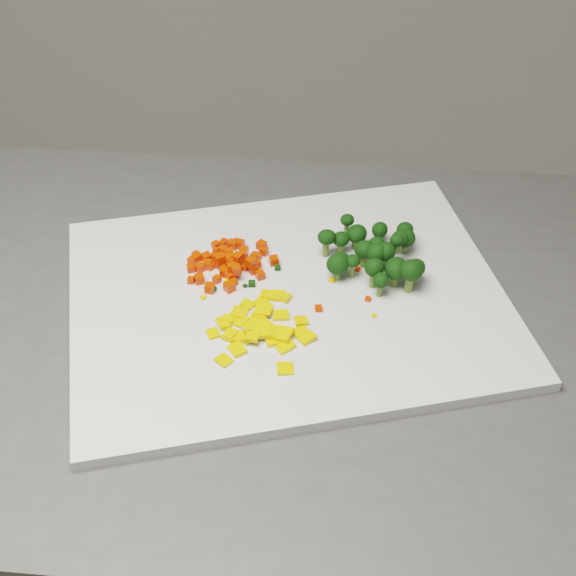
# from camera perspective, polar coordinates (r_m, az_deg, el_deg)

# --- Properties ---
(counter_block) EXTENTS (1.01, 0.73, 0.90)m
(counter_block) POSITION_cam_1_polar(r_m,az_deg,el_deg) (1.28, -0.85, -17.04)
(counter_block) COLOR #444442
(counter_block) RESTS_ON ground
(cutting_board) EXTENTS (0.61, 0.54, 0.01)m
(cutting_board) POSITION_cam_1_polar(r_m,az_deg,el_deg) (0.94, 0.00, -0.77)
(cutting_board) COLOR silver
(cutting_board) RESTS_ON counter_block
(carrot_pile) EXTENTS (0.11, 0.11, 0.03)m
(carrot_pile) POSITION_cam_1_polar(r_m,az_deg,el_deg) (0.97, -3.98, 2.13)
(carrot_pile) COLOR red
(carrot_pile) RESTS_ON cutting_board
(pepper_pile) EXTENTS (0.13, 0.13, 0.02)m
(pepper_pile) POSITION_cam_1_polar(r_m,az_deg,el_deg) (0.89, -1.74, -2.69)
(pepper_pile) COLOR yellow
(pepper_pile) RESTS_ON cutting_board
(broccoli_pile) EXTENTS (0.13, 0.13, 0.06)m
(broccoli_pile) POSITION_cam_1_polar(r_m,az_deg,el_deg) (0.97, 6.30, 3.33)
(broccoli_pile) COLOR black
(broccoli_pile) RESTS_ON cutting_board
(carrot_cube_0) EXTENTS (0.01, 0.01, 0.01)m
(carrot_cube_0) POSITION_cam_1_polar(r_m,az_deg,el_deg) (1.00, -1.90, 3.05)
(carrot_cube_0) COLOR red
(carrot_cube_0) RESTS_ON carrot_pile
(carrot_cube_1) EXTENTS (0.01, 0.01, 0.01)m
(carrot_cube_1) POSITION_cam_1_polar(r_m,az_deg,el_deg) (0.99, -5.32, 2.18)
(carrot_cube_1) COLOR red
(carrot_cube_1) RESTS_ON carrot_pile
(carrot_cube_2) EXTENTS (0.01, 0.01, 0.01)m
(carrot_cube_2) POSITION_cam_1_polar(r_m,az_deg,el_deg) (0.96, -4.19, 0.79)
(carrot_cube_2) COLOR red
(carrot_cube_2) RESTS_ON carrot_pile
(carrot_cube_3) EXTENTS (0.02, 0.02, 0.01)m
(carrot_cube_3) POSITION_cam_1_polar(r_m,az_deg,el_deg) (0.99, -5.82, 2.15)
(carrot_cube_3) COLOR red
(carrot_cube_3) RESTS_ON carrot_pile
(carrot_cube_4) EXTENTS (0.01, 0.01, 0.01)m
(carrot_cube_4) POSITION_cam_1_polar(r_m,az_deg,el_deg) (0.99, -1.72, 2.63)
(carrot_cube_4) COLOR red
(carrot_cube_4) RESTS_ON carrot_pile
(carrot_cube_5) EXTENTS (0.01, 0.01, 0.01)m
(carrot_cube_5) POSITION_cam_1_polar(r_m,az_deg,el_deg) (0.96, -4.04, 1.48)
(carrot_cube_5) COLOR red
(carrot_cube_5) RESTS_ON carrot_pile
(carrot_cube_6) EXTENTS (0.01, 0.01, 0.01)m
(carrot_cube_6) POSITION_cam_1_polar(r_m,az_deg,el_deg) (0.97, -3.69, 1.18)
(carrot_cube_6) COLOR red
(carrot_cube_6) RESTS_ON carrot_pile
(carrot_cube_7) EXTENTS (0.01, 0.01, 0.01)m
(carrot_cube_7) POSITION_cam_1_polar(r_m,az_deg,el_deg) (0.98, -3.96, 1.79)
(carrot_cube_7) COLOR red
(carrot_cube_7) RESTS_ON carrot_pile
(carrot_cube_8) EXTENTS (0.01, 0.01, 0.01)m
(carrot_cube_8) POSITION_cam_1_polar(r_m,az_deg,el_deg) (0.97, -3.63, 2.16)
(carrot_cube_8) COLOR red
(carrot_cube_8) RESTS_ON carrot_pile
(carrot_cube_9) EXTENTS (0.01, 0.01, 0.01)m
(carrot_cube_9) POSITION_cam_1_polar(r_m,az_deg,el_deg) (1.01, -4.56, 3.27)
(carrot_cube_9) COLOR red
(carrot_cube_9) RESTS_ON carrot_pile
(carrot_cube_10) EXTENTS (0.01, 0.01, 0.01)m
(carrot_cube_10) POSITION_cam_1_polar(r_m,az_deg,el_deg) (1.01, -3.42, 3.15)
(carrot_cube_10) COLOR red
(carrot_cube_10) RESTS_ON carrot_pile
(carrot_cube_11) EXTENTS (0.01, 0.01, 0.01)m
(carrot_cube_11) POSITION_cam_1_polar(r_m,az_deg,el_deg) (0.97, -3.63, 2.13)
(carrot_cube_11) COLOR red
(carrot_cube_11) RESTS_ON carrot_pile
(carrot_cube_12) EXTENTS (0.01, 0.01, 0.01)m
(carrot_cube_12) POSITION_cam_1_polar(r_m,az_deg,el_deg) (0.96, -6.91, 0.56)
(carrot_cube_12) COLOR red
(carrot_cube_12) RESTS_ON carrot_pile
(carrot_cube_13) EXTENTS (0.01, 0.01, 0.01)m
(carrot_cube_13) POSITION_cam_1_polar(r_m,az_deg,el_deg) (0.97, -6.31, 1.45)
(carrot_cube_13) COLOR red
(carrot_cube_13) RESTS_ON carrot_pile
(carrot_cube_14) EXTENTS (0.01, 0.01, 0.01)m
(carrot_cube_14) POSITION_cam_1_polar(r_m,az_deg,el_deg) (0.96, -4.54, 1.14)
(carrot_cube_14) COLOR red
(carrot_cube_14) RESTS_ON carrot_pile
(carrot_cube_15) EXTENTS (0.01, 0.01, 0.01)m
(carrot_cube_15) POSITION_cam_1_polar(r_m,az_deg,el_deg) (0.96, -2.00, 0.93)
(carrot_cube_15) COLOR red
(carrot_cube_15) RESTS_ON carrot_pile
(carrot_cube_16) EXTENTS (0.01, 0.01, 0.01)m
(carrot_cube_16) POSITION_cam_1_polar(r_m,az_deg,el_deg) (0.98, -3.11, 2.66)
(carrot_cube_16) COLOR red
(carrot_cube_16) RESTS_ON carrot_pile
(carrot_cube_17) EXTENTS (0.01, 0.01, 0.01)m
(carrot_cube_17) POSITION_cam_1_polar(r_m,az_deg,el_deg) (0.95, -3.74, 1.41)
(carrot_cube_17) COLOR red
(carrot_cube_17) RESTS_ON carrot_pile
(carrot_cube_18) EXTENTS (0.01, 0.01, 0.01)m
(carrot_cube_18) POSITION_cam_1_polar(r_m,az_deg,el_deg) (0.97, -4.01, 2.18)
(carrot_cube_18) COLOR red
(carrot_cube_18) RESTS_ON carrot_pile
(carrot_cube_19) EXTENTS (0.01, 0.01, 0.01)m
(carrot_cube_19) POSITION_cam_1_polar(r_m,az_deg,el_deg) (0.96, -5.07, 0.63)
(carrot_cube_19) COLOR red
(carrot_cube_19) RESTS_ON carrot_pile
(carrot_cube_20) EXTENTS (0.01, 0.01, 0.01)m
(carrot_cube_20) POSITION_cam_1_polar(r_m,az_deg,el_deg) (0.95, -3.88, 0.42)
(carrot_cube_20) COLOR red
(carrot_cube_20) RESTS_ON carrot_pile
(carrot_cube_21) EXTENTS (0.01, 0.01, 0.01)m
(carrot_cube_21) POSITION_cam_1_polar(r_m,az_deg,el_deg) (0.97, -3.23, 2.40)
(carrot_cube_21) COLOR red
(carrot_cube_21) RESTS_ON carrot_pile
(carrot_cube_22) EXTENTS (0.01, 0.01, 0.01)m
(carrot_cube_22) POSITION_cam_1_polar(r_m,az_deg,el_deg) (0.99, -6.84, 1.94)
(carrot_cube_22) COLOR red
(carrot_cube_22) RESTS_ON carrot_pile
(carrot_cube_23) EXTENTS (0.01, 0.01, 0.01)m
(carrot_cube_23) POSITION_cam_1_polar(r_m,az_deg,el_deg) (1.00, -5.14, 2.65)
(carrot_cube_23) COLOR red
(carrot_cube_23) RESTS_ON carrot_pile
(carrot_cube_24) EXTENTS (0.01, 0.01, 0.01)m
(carrot_cube_24) POSITION_cam_1_polar(r_m,az_deg,el_deg) (1.00, -4.67, 2.70)
(carrot_cube_24) COLOR red
(carrot_cube_24) RESTS_ON carrot_pile
(carrot_cube_25) EXTENTS (0.01, 0.01, 0.01)m
(carrot_cube_25) POSITION_cam_1_polar(r_m,az_deg,el_deg) (0.98, -6.94, 1.39)
(carrot_cube_25) COLOR red
(carrot_cube_25) RESTS_ON carrot_pile
(carrot_cube_26) EXTENTS (0.02, 0.02, 0.01)m
(carrot_cube_26) POSITION_cam_1_polar(r_m,az_deg,el_deg) (0.97, -4.90, 2.09)
(carrot_cube_26) COLOR red
(carrot_cube_26) RESTS_ON carrot_pile
(carrot_cube_27) EXTENTS (0.01, 0.01, 0.01)m
(carrot_cube_27) POSITION_cam_1_polar(r_m,az_deg,el_deg) (0.99, -6.48, 2.18)
(carrot_cube_27) COLOR red
(carrot_cube_27) RESTS_ON carrot_pile
(carrot_cube_28) EXTENTS (0.01, 0.01, 0.01)m
(carrot_cube_28) POSITION_cam_1_polar(r_m,az_deg,el_deg) (0.95, -3.72, 1.29)
(carrot_cube_28) COLOR red
(carrot_cube_28) RESTS_ON carrot_pile
(carrot_cube_29) EXTENTS (0.01, 0.01, 0.01)m
(carrot_cube_29) POSITION_cam_1_polar(r_m,az_deg,el_deg) (0.97, -3.10, 1.49)
(carrot_cube_29) COLOR red
(carrot_cube_29) RESTS_ON carrot_pile
(carrot_cube_30) EXTENTS (0.02, 0.02, 0.01)m
(carrot_cube_30) POSITION_cam_1_polar(r_m,az_deg,el_deg) (0.94, -4.19, 0.09)
(carrot_cube_30) COLOR red
(carrot_cube_30) RESTS_ON carrot_pile
(carrot_cube_31) EXTENTS (0.01, 0.01, 0.01)m
(carrot_cube_31) POSITION_cam_1_polar(r_m,az_deg,el_deg) (1.01, -1.86, 3.07)
(carrot_cube_31) COLOR red
(carrot_cube_31) RESTS_ON carrot_pile
(carrot_cube_32) EXTENTS (0.01, 0.01, 0.01)m
(carrot_cube_32) POSITION_cam_1_polar(r_m,az_deg,el_deg) (0.96, -4.13, 0.82)
(carrot_cube_32) COLOR red
(carrot_cube_32) RESTS_ON carrot_pile
(carrot_cube_33) EXTENTS (0.01, 0.01, 0.01)m
(carrot_cube_33) POSITION_cam_1_polar(r_m,az_deg,el_deg) (0.96, -6.31, 0.65)
(carrot_cube_33) COLOR red
(carrot_cube_33) RESTS_ON carrot_pile
(carrot_cube_34) EXTENTS (0.01, 0.01, 0.01)m
(carrot_cube_34) POSITION_cam_1_polar(r_m,az_deg,el_deg) (0.98, -5.54, 1.53)
(carrot_cube_34) COLOR red
(carrot_cube_34) RESTS_ON carrot_pile
(carrot_cube_35) EXTENTS (0.01, 0.01, 0.01)m
(carrot_cube_35) POSITION_cam_1_polar(r_m,az_deg,el_deg) (0.98, -1.02, 1.96)
(carrot_cube_35) COLOR red
(carrot_cube_35) RESTS_ON carrot_pile
(carrot_cube_36) EXTENTS (0.01, 0.01, 0.01)m
(carrot_cube_36) POSITION_cam_1_polar(r_m,az_deg,el_deg) (0.98, -5.76, 1.66)
(carrot_cube_36) COLOR red
(carrot_cube_36) RESTS_ON carrot_pile
(carrot_cube_37) EXTENTS (0.01, 0.01, 0.01)m
(carrot_cube_37) POSITION_cam_1_polar(r_m,az_deg,el_deg) (1.01, -4.73, 3.15)
(carrot_cube_37) COLOR red
(carrot_cube_37) RESTS_ON carrot_pile
(carrot_cube_38) EXTENTS (0.01, 0.01, 0.01)m
(carrot_cube_38) POSITION_cam_1_polar(r_m,az_deg,el_deg) (1.00, -6.54, 2.34)
(carrot_cube_38) COLOR red
(carrot_cube_38) RESTS_ON carrot_pile
(carrot_cube_39) EXTENTS (0.01, 0.01, 0.01)m
(carrot_cube_39) POSITION_cam_1_polar(r_m,az_deg,el_deg) (1.01, -5.14, 3.05)
(carrot_cube_39) COLOR red
(carrot_cube_39) RESTS_ON carrot_pile
(carrot_cube_40) EXTENTS (0.01, 0.01, 0.01)m
(carrot_cube_40) POSITION_cam_1_polar(r_m,az_deg,el_deg) (0.97, -4.47, 2.01)
(carrot_cube_40) COLOR red
(carrot_cube_40) RESTS_ON carrot_pile
(carrot_cube_41) EXTENTS (0.01, 0.01, 0.01)m
(carrot_cube_41) POSITION_cam_1_polar(r_m,az_deg,el_deg) (0.99, -4.57, 2.33)
(carrot_cube_41) COLOR red
(carrot_cube_41) RESTS_ON carrot_pile
(carrot_cube_42) EXTENTS (0.01, 0.01, 0.01)m
(carrot_cube_42) POSITION_cam_1_polar(r_m,az_deg,el_deg) (0.98, -4.20, 2.52)
(carrot_cube_42) COLOR red
(carrot_cube_42) RESTS_ON carrot_pile
(carrot_cube_43) EXTENTS (0.01, 0.01, 0.01)m
(carrot_cube_43) POSITION_cam_1_polar(r_m,az_deg,el_deg) (0.98, -2.16, 1.74)
(carrot_cube_43) COLOR red
(carrot_cube_43) RESTS_ON carrot_pile
(carrot_cube_44) EXTENTS (0.01, 0.01, 0.01)m
(carrot_cube_44) POSITION_cam_1_polar(r_m,az_deg,el_deg) (1.01, -3.96, 3.10)
(carrot_cube_44) COLOR red
(carrot_cube_44) RESTS_ON carrot_pile
(carrot_cube_45) EXTENTS (0.01, 0.01, 0.01)m
(carrot_cube_45) POSITION_cam_1_polar(r_m,az_deg,el_deg) (0.97, -2.45, 1.36)
(carrot_cube_45) COLOR red
(carrot_cube_45) RESTS_ON carrot_pile
(carrot_cube_46) EXTENTS (0.01, 0.01, 0.01)m
(carrot_cube_46) POSITION_cam_1_polar(r_m,az_deg,el_deg) (0.94, -5.57, 0.00)
(carrot_cube_46) COLOR red
(carrot_cube_46) RESTS_ON carrot_pile
(carrot_cube_47) EXTENTS (0.01, 0.01, 0.01)m
(carrot_cube_47) POSITION_cam_1_polar(r_m,az_deg,el_deg) (0.97, -2.50, 1.51)
(carrot_cube_47) COLOR red
(carrot_cube_47) RESTS_ON carrot_pile
(carrot_cube_48) EXTENTS (0.02, 0.02, 0.01)m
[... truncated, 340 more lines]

